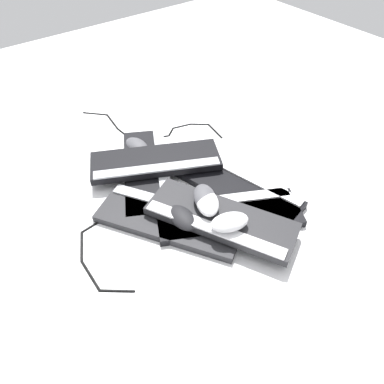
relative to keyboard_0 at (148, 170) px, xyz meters
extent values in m
plane|color=white|center=(-0.24, -0.11, -0.01)|extent=(3.20, 3.20, 0.00)
cube|color=black|center=(0.00, 0.00, 0.00)|extent=(0.46, 0.35, 0.02)
cube|color=#B2B5BA|center=(-0.03, -0.05, 0.01)|extent=(0.38, 0.24, 0.01)
cube|color=#232326|center=(-0.24, 0.08, 0.00)|extent=(0.45, 0.36, 0.02)
cube|color=#B2B5BA|center=(-0.21, 0.03, 0.01)|extent=(0.37, 0.25, 0.01)
cube|color=black|center=(-0.33, -0.08, 0.00)|extent=(0.34, 0.46, 0.02)
cube|color=silver|center=(-0.28, -0.11, 0.01)|extent=(0.23, 0.39, 0.01)
cube|color=black|center=(-0.25, -0.19, 0.00)|extent=(0.46, 0.25, 0.02)
cube|color=silver|center=(-0.24, -0.24, 0.01)|extent=(0.42, 0.14, 0.01)
cube|color=black|center=(-0.01, -0.03, 0.03)|extent=(0.33, 0.46, 0.02)
cube|color=#B2B5BA|center=(-0.06, -0.01, 0.04)|extent=(0.22, 0.39, 0.01)
cube|color=#232326|center=(-0.34, -0.04, 0.03)|extent=(0.46, 0.33, 0.02)
cube|color=silver|center=(-0.37, 0.01, 0.04)|extent=(0.39, 0.22, 0.01)
ellipsoid|color=silver|center=(-0.30, -0.02, 0.07)|extent=(0.13, 0.11, 0.04)
ellipsoid|color=silver|center=(-0.39, -0.03, 0.07)|extent=(0.10, 0.13, 0.04)
ellipsoid|color=#4C4C51|center=(0.13, -0.04, 0.01)|extent=(0.12, 0.07, 0.04)
ellipsoid|color=black|center=(-0.28, 0.05, 0.04)|extent=(0.11, 0.07, 0.04)
ellipsoid|color=#4C4C51|center=(-0.28, -0.03, 0.07)|extent=(0.13, 0.11, 0.04)
cylinder|color=black|center=(-0.35, 0.32, -0.01)|extent=(0.06, 0.07, 0.01)
cylinder|color=black|center=(-0.26, 0.35, -0.01)|extent=(0.11, 0.01, 0.01)
cylinder|color=black|center=(-0.16, 0.32, -0.01)|extent=(0.10, 0.05, 0.01)
cylinder|color=black|center=(-0.11, 0.27, -0.01)|extent=(0.01, 0.06, 0.01)
cylinder|color=black|center=(-0.10, 0.22, -0.01)|extent=(0.01, 0.06, 0.01)
cylinder|color=black|center=(-0.13, 0.16, -0.01)|extent=(0.06, 0.06, 0.01)
cylinder|color=black|center=(-0.16, 0.11, -0.01)|extent=(0.02, 0.06, 0.01)
sphere|color=black|center=(-0.37, 0.28, -0.01)|extent=(0.01, 0.01, 0.01)
sphere|color=black|center=(-0.32, 0.35, -0.01)|extent=(0.01, 0.01, 0.01)
sphere|color=black|center=(-0.20, 0.35, -0.01)|extent=(0.01, 0.01, 0.01)
sphere|color=black|center=(-0.11, 0.30, -0.01)|extent=(0.01, 0.01, 0.01)
sphere|color=black|center=(-0.10, 0.25, -0.01)|extent=(0.01, 0.01, 0.01)
sphere|color=black|center=(-0.10, 0.19, -0.01)|extent=(0.01, 0.01, 0.01)
sphere|color=black|center=(-0.15, 0.14, -0.01)|extent=(0.01, 0.01, 0.01)
sphere|color=black|center=(-0.16, 0.07, -0.01)|extent=(0.01, 0.01, 0.01)
cylinder|color=black|center=(0.05, -0.35, -0.01)|extent=(0.10, 0.02, 0.01)
cylinder|color=black|center=(0.13, -0.33, -0.01)|extent=(0.05, 0.06, 0.01)
cylinder|color=black|center=(0.16, -0.26, -0.01)|extent=(0.03, 0.08, 0.01)
cylinder|color=black|center=(0.15, -0.21, -0.01)|extent=(0.04, 0.05, 0.01)
cylinder|color=black|center=(0.16, -0.13, -0.01)|extent=(0.05, 0.11, 0.01)
cylinder|color=black|center=(0.20, -0.07, -0.01)|extent=(0.05, 0.03, 0.01)
cylinder|color=black|center=(0.26, -0.05, -0.01)|extent=(0.08, 0.01, 0.01)
cylinder|color=black|center=(0.36, -0.06, -0.01)|extent=(0.12, 0.02, 0.01)
cylinder|color=black|center=(0.45, -0.03, -0.01)|extent=(0.08, 0.08, 0.01)
sphere|color=black|center=(0.00, -0.34, -0.01)|extent=(0.01, 0.01, 0.01)
sphere|color=black|center=(0.10, -0.36, -0.01)|extent=(0.01, 0.01, 0.01)
sphere|color=black|center=(0.15, -0.30, -0.01)|extent=(0.01, 0.01, 0.01)
sphere|color=black|center=(0.17, -0.23, -0.01)|extent=(0.01, 0.01, 0.01)
sphere|color=black|center=(0.14, -0.18, -0.01)|extent=(0.01, 0.01, 0.01)
sphere|color=black|center=(0.18, -0.08, -0.01)|extent=(0.01, 0.01, 0.01)
sphere|color=black|center=(0.22, -0.05, -0.01)|extent=(0.01, 0.01, 0.01)
sphere|color=black|center=(0.30, -0.05, -0.01)|extent=(0.01, 0.01, 0.01)
sphere|color=black|center=(0.42, -0.06, -0.01)|extent=(0.01, 0.01, 0.01)
sphere|color=black|center=(0.49, 0.01, -0.01)|extent=(0.01, 0.01, 0.01)
camera|label=1|loc=(-0.88, 0.47, 0.85)|focal=35.00mm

